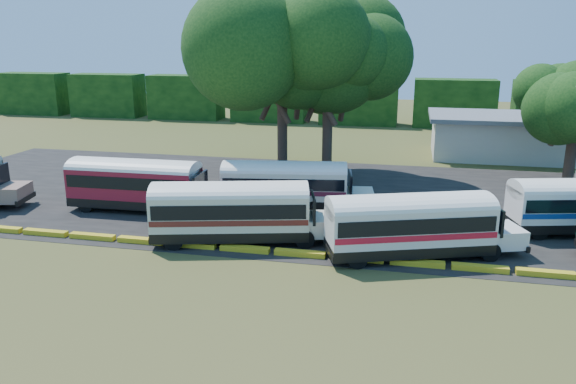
% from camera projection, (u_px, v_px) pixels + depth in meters
% --- Properties ---
extents(ground, '(160.00, 160.00, 0.00)m').
position_uv_depth(ground, '(267.00, 261.00, 28.73)').
color(ground, '#344517').
rests_on(ground, ground).
extents(asphalt_strip, '(64.00, 24.00, 0.02)m').
position_uv_depth(asphalt_strip, '(323.00, 198.00, 39.82)').
color(asphalt_strip, black).
rests_on(asphalt_strip, ground).
extents(curb, '(53.70, 0.45, 0.30)m').
position_uv_depth(curb, '(272.00, 251.00, 29.63)').
color(curb, yellow).
rests_on(curb, ground).
extents(terminal_building, '(19.00, 9.00, 4.00)m').
position_uv_depth(terminal_building, '(532.00, 137.00, 52.71)').
color(terminal_building, beige).
rests_on(terminal_building, ground).
extents(treeline_backdrop, '(130.00, 4.00, 6.00)m').
position_uv_depth(treeline_backdrop, '(359.00, 101.00, 73.11)').
color(treeline_backdrop, black).
rests_on(treeline_backdrop, ground).
extents(bus_red, '(10.51, 2.81, 3.44)m').
position_uv_depth(bus_red, '(138.00, 181.00, 36.61)').
color(bus_red, black).
rests_on(bus_red, ground).
extents(bus_cream_west, '(10.80, 5.11, 3.45)m').
position_uv_depth(bus_cream_west, '(234.00, 209.00, 30.86)').
color(bus_cream_west, black).
rests_on(bus_cream_west, ground).
extents(bus_cream_east, '(10.20, 3.92, 3.27)m').
position_uv_depth(bus_cream_east, '(288.00, 183.00, 36.79)').
color(bus_cream_east, black).
rests_on(bus_cream_east, ground).
extents(bus_white_red, '(10.55, 5.88, 3.39)m').
position_uv_depth(bus_white_red, '(414.00, 222.00, 28.74)').
color(bus_white_red, black).
rests_on(bus_white_red, ground).
extents(tree_west, '(12.06, 12.06, 14.81)m').
position_uv_depth(tree_west, '(282.00, 47.00, 43.12)').
color(tree_west, '#332219').
rests_on(tree_west, ground).
extents(tree_center, '(9.44, 9.44, 13.62)m').
position_uv_depth(tree_center, '(329.00, 50.00, 42.93)').
color(tree_center, '#332219').
rests_on(tree_center, ground).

